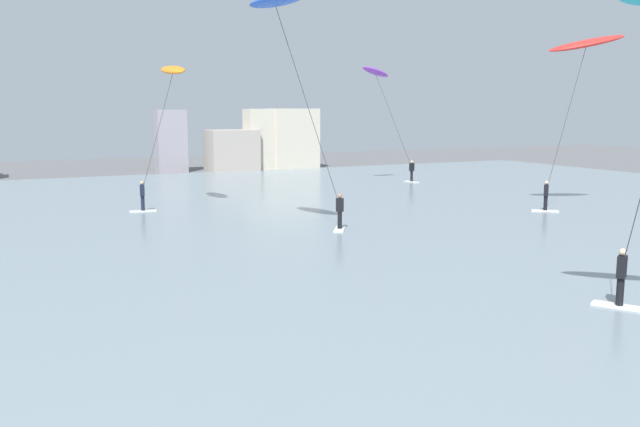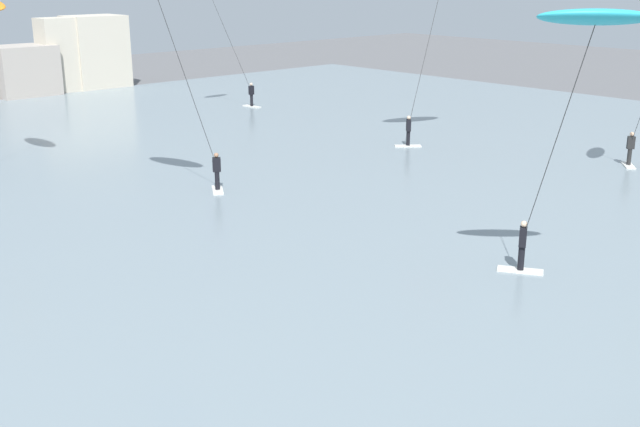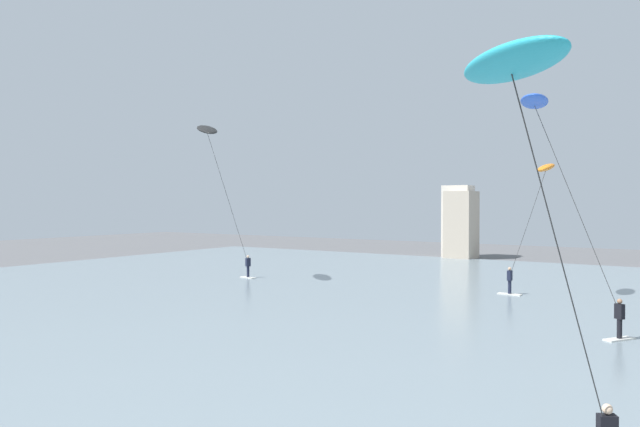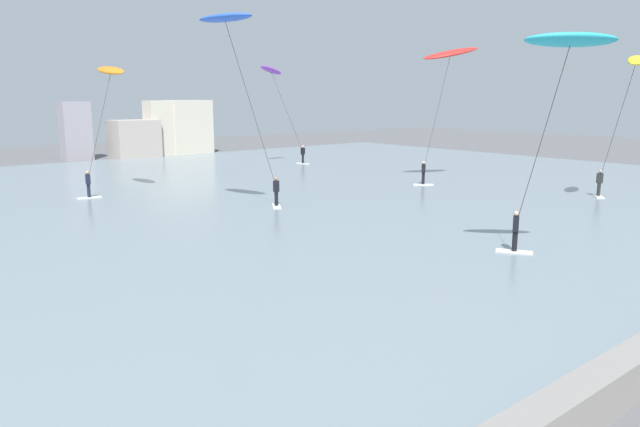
{
  "view_description": "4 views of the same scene",
  "coord_description": "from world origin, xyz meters",
  "px_view_note": "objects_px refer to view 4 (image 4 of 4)",
  "views": [
    {
      "loc": [
        -8.07,
        -0.09,
        5.41
      ],
      "look_at": [
        -0.15,
        16.42,
        2.58
      ],
      "focal_mm": 37.06,
      "sensor_mm": 36.0,
      "label": 1
    },
    {
      "loc": [
        -12.99,
        -0.04,
        9.0
      ],
      "look_at": [
        -3.03,
        10.63,
        4.44
      ],
      "focal_mm": 43.54,
      "sensor_mm": 36.0,
      "label": 2
    },
    {
      "loc": [
        8.49,
        -0.3,
        5.57
      ],
      "look_at": [
        -1.3,
        14.65,
        5.26
      ],
      "focal_mm": 33.52,
      "sensor_mm": 36.0,
      "label": 3
    },
    {
      "loc": [
        -13.5,
        -0.44,
        6.12
      ],
      "look_at": [
        -2.66,
        12.57,
        2.79
      ],
      "focal_mm": 33.57,
      "sensor_mm": 36.0,
      "label": 4
    }
  ],
  "objects_px": {
    "kitesurfer_purple": "(276,83)",
    "kitesurfer_cyan": "(564,64)",
    "kitesurfer_red": "(449,62)",
    "kitesurfer_yellow": "(630,82)",
    "kitesurfer_blue": "(230,34)",
    "kitesurfer_orange": "(108,83)"
  },
  "relations": [
    {
      "from": "kitesurfer_purple",
      "to": "kitesurfer_cyan",
      "type": "bearing_deg",
      "value": -109.54
    },
    {
      "from": "kitesurfer_blue",
      "to": "kitesurfer_purple",
      "type": "xyz_separation_m",
      "value": [
        14.8,
        16.83,
        -1.86
      ]
    },
    {
      "from": "kitesurfer_blue",
      "to": "kitesurfer_yellow",
      "type": "distance_m",
      "value": 21.45
    },
    {
      "from": "kitesurfer_blue",
      "to": "kitesurfer_purple",
      "type": "distance_m",
      "value": 22.49
    },
    {
      "from": "kitesurfer_red",
      "to": "kitesurfer_blue",
      "type": "bearing_deg",
      "value": -179.32
    },
    {
      "from": "kitesurfer_purple",
      "to": "kitesurfer_yellow",
      "type": "relative_size",
      "value": 1.04
    },
    {
      "from": "kitesurfer_purple",
      "to": "kitesurfer_blue",
      "type": "bearing_deg",
      "value": -131.33
    },
    {
      "from": "kitesurfer_purple",
      "to": "kitesurfer_cyan",
      "type": "distance_m",
      "value": 34.45
    },
    {
      "from": "kitesurfer_orange",
      "to": "kitesurfer_red",
      "type": "bearing_deg",
      "value": -27.33
    },
    {
      "from": "kitesurfer_yellow",
      "to": "kitesurfer_cyan",
      "type": "bearing_deg",
      "value": -164.27
    },
    {
      "from": "kitesurfer_yellow",
      "to": "kitesurfer_purple",
      "type": "bearing_deg",
      "value": 96.4
    },
    {
      "from": "kitesurfer_purple",
      "to": "kitesurfer_yellow",
      "type": "xyz_separation_m",
      "value": [
        3.18,
        -28.33,
        -0.35
      ]
    },
    {
      "from": "kitesurfer_purple",
      "to": "kitesurfer_cyan",
      "type": "xyz_separation_m",
      "value": [
        -11.52,
        -32.47,
        -0.08
      ]
    },
    {
      "from": "kitesurfer_blue",
      "to": "kitesurfer_orange",
      "type": "distance_m",
      "value": 10.76
    },
    {
      "from": "kitesurfer_yellow",
      "to": "kitesurfer_cyan",
      "type": "height_order",
      "value": "kitesurfer_yellow"
    },
    {
      "from": "kitesurfer_orange",
      "to": "kitesurfer_red",
      "type": "xyz_separation_m",
      "value": [
        19.51,
        -10.08,
        1.51
      ]
    },
    {
      "from": "kitesurfer_blue",
      "to": "kitesurfer_orange",
      "type": "relative_size",
      "value": 1.24
    },
    {
      "from": "kitesurfer_orange",
      "to": "kitesurfer_cyan",
      "type": "bearing_deg",
      "value": -77.87
    },
    {
      "from": "kitesurfer_red",
      "to": "kitesurfer_yellow",
      "type": "relative_size",
      "value": 1.13
    },
    {
      "from": "kitesurfer_blue",
      "to": "kitesurfer_yellow",
      "type": "xyz_separation_m",
      "value": [
        17.98,
        -11.5,
        -2.21
      ]
    },
    {
      "from": "kitesurfer_red",
      "to": "kitesurfer_purple",
      "type": "bearing_deg",
      "value": 98.27
    },
    {
      "from": "kitesurfer_orange",
      "to": "kitesurfer_purple",
      "type": "distance_m",
      "value": 18.31
    }
  ]
}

